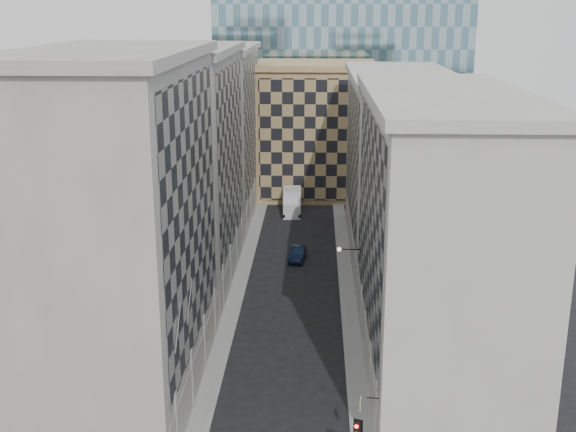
# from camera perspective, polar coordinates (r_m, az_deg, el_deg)

# --- Properties ---
(sidewalk_west) EXTENTS (1.50, 100.00, 0.15)m
(sidewalk_west) POSITION_cam_1_polar(r_m,az_deg,el_deg) (70.11, -3.95, -5.70)
(sidewalk_west) COLOR gray
(sidewalk_west) RESTS_ON ground
(sidewalk_east) EXTENTS (1.50, 100.00, 0.15)m
(sidewalk_east) POSITION_cam_1_polar(r_m,az_deg,el_deg) (69.79, 4.69, -5.82)
(sidewalk_east) COLOR gray
(sidewalk_east) RESTS_ON ground
(bldg_left_a) EXTENTS (10.80, 22.80, 23.70)m
(bldg_left_a) POSITION_cam_1_polar(r_m,az_deg,el_deg) (49.60, -13.05, -1.04)
(bldg_left_a) COLOR gray
(bldg_left_a) RESTS_ON ground
(bldg_left_b) EXTENTS (10.80, 22.80, 22.70)m
(bldg_left_b) POSITION_cam_1_polar(r_m,az_deg,el_deg) (70.49, -8.44, 3.85)
(bldg_left_b) COLOR #98958D
(bldg_left_b) RESTS_ON ground
(bldg_left_c) EXTENTS (10.80, 22.80, 21.70)m
(bldg_left_c) POSITION_cam_1_polar(r_m,az_deg,el_deg) (91.90, -5.93, 6.48)
(bldg_left_c) COLOR gray
(bldg_left_c) RESTS_ON ground
(bldg_right_a) EXTENTS (10.80, 26.80, 20.70)m
(bldg_right_a) POSITION_cam_1_polar(r_m,az_deg,el_deg) (52.85, 11.69, -1.59)
(bldg_right_a) COLOR #AFABA0
(bldg_right_a) RESTS_ON ground
(bldg_right_b) EXTENTS (10.80, 28.80, 19.70)m
(bldg_right_b) POSITION_cam_1_polar(r_m,az_deg,el_deg) (78.87, 8.63, 4.06)
(bldg_right_b) COLOR #AFABA0
(bldg_right_b) RESTS_ON ground
(tan_block) EXTENTS (16.80, 14.80, 18.80)m
(tan_block) POSITION_cam_1_polar(r_m,az_deg,el_deg) (103.92, 2.19, 6.90)
(tan_block) COLOR #A68458
(tan_block) RESTS_ON ground
(church_tower) EXTENTS (7.20, 7.20, 51.50)m
(church_tower) POSITION_cam_1_polar(r_m,az_deg,el_deg) (116.69, 1.29, 16.55)
(church_tower) COLOR #2E2823
(church_tower) RESTS_ON ground
(flagpoles_left) EXTENTS (0.10, 6.33, 2.33)m
(flagpoles_left) POSITION_cam_1_polar(r_m,az_deg,el_deg) (45.25, -8.23, -7.64)
(flagpoles_left) COLOR gray
(flagpoles_left) RESTS_ON ground
(bracket_lamp) EXTENTS (1.98, 0.36, 0.36)m
(bracket_lamp) POSITION_cam_1_polar(r_m,az_deg,el_deg) (62.00, 4.23, -2.64)
(bracket_lamp) COLOR black
(bracket_lamp) RESTS_ON ground
(box_truck) EXTENTS (2.51, 5.83, 3.17)m
(box_truck) POSITION_cam_1_polar(r_m,az_deg,el_deg) (94.89, 0.32, 1.03)
(box_truck) COLOR silver
(box_truck) RESTS_ON ground
(dark_car) EXTENTS (1.94, 4.46, 1.43)m
(dark_car) POSITION_cam_1_polar(r_m,az_deg,el_deg) (77.55, 0.76, -2.98)
(dark_car) COLOR #0E1B36
(dark_car) RESTS_ON ground
(shop_sign) EXTENTS (1.15, 0.66, 0.74)m
(shop_sign) POSITION_cam_1_polar(r_m,az_deg,el_deg) (43.86, 5.84, -14.48)
(shop_sign) COLOR black
(shop_sign) RESTS_ON ground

